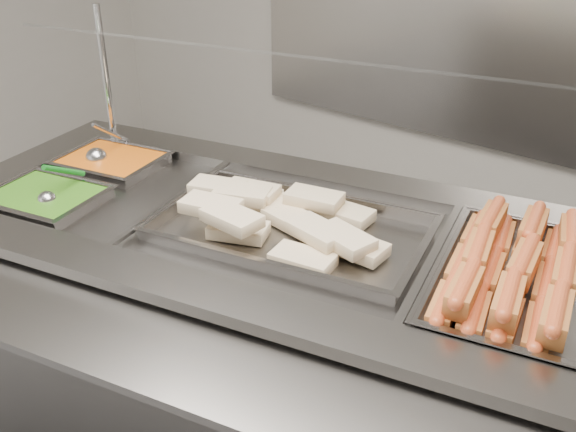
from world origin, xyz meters
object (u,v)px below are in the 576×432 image
Objects in this scene: steam_counter at (273,354)px; sneeze_guard at (306,63)px; pan_hotdogs at (515,291)px; pan_wraps at (291,233)px; serving_spoon at (50,195)px; ladle at (98,157)px.

sneeze_guard reaches higher than steam_counter.
steam_counter is 0.83m from pan_hotdogs.
pan_hotdogs and pan_wraps have the same top height.
serving_spoon is at bearing -159.71° from pan_hotdogs.
serving_spoon is at bearing -154.08° from pan_wraps.
pan_hotdogs is at bearing -5.88° from sneeze_guard.
pan_hotdogs is 3.24× the size of ladle.
steam_counter is at bearing 2.60° from ladle.
sneeze_guard reaches higher than ladle.
pan_wraps is (0.07, 0.02, 0.47)m from steam_counter.
sneeze_guard is 0.87m from pan_hotdogs.
sneeze_guard is (-0.06, 0.24, 0.91)m from steam_counter.
ladle is (-0.84, -0.05, 0.04)m from pan_wraps.
serving_spoon reaches higher than pan_hotdogs.
sneeze_guard is at bearing 103.40° from steam_counter.
pan_wraps is 3.98× the size of ladle.
pan_hotdogs is at bearing 20.29° from serving_spoon.
ladle is at bearing -176.54° from pan_wraps.
steam_counter is 3.29× the size of pan_hotdogs.
pan_hotdogs is 0.81× the size of pan_wraps.
serving_spoon is at bearing -135.67° from sneeze_guard.
ladle is 1.05× the size of serving_spoon.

